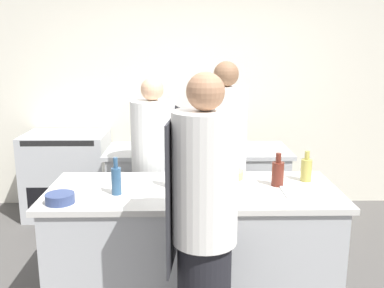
{
  "coord_description": "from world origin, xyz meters",
  "views": [
    {
      "loc": [
        -0.06,
        -2.92,
        1.9
      ],
      "look_at": [
        0.0,
        0.35,
        1.14
      ],
      "focal_mm": 40.0,
      "sensor_mm": 36.0,
      "label": 1
    }
  ],
  "objects": [
    {
      "name": "bottle_sauce",
      "position": [
        -0.01,
        0.24,
        0.97
      ],
      "size": [
        0.09,
        0.09,
        0.19
      ],
      "color": "black",
      "rests_on": "prep_counter"
    },
    {
      "name": "bowl_prep_small",
      "position": [
        -0.87,
        -0.27,
        0.93
      ],
      "size": [
        0.19,
        0.19,
        0.06
      ],
      "color": "navy",
      "rests_on": "prep_counter"
    },
    {
      "name": "chef_at_pass_far",
      "position": [
        0.28,
        0.61,
        0.89
      ],
      "size": [
        0.42,
        0.41,
        1.78
      ],
      "rotation": [
        0.0,
        0.0,
        1.91
      ],
      "color": "black",
      "rests_on": "ground_plane"
    },
    {
      "name": "bottle_vinegar",
      "position": [
        0.62,
        0.06,
        0.99
      ],
      "size": [
        0.09,
        0.09,
        0.25
      ],
      "color": "#5B2319",
      "rests_on": "prep_counter"
    },
    {
      "name": "bowl_ceramic_blue",
      "position": [
        0.29,
        0.25,
        0.92
      ],
      "size": [
        0.21,
        0.21,
        0.06
      ],
      "color": "tan",
      "rests_on": "prep_counter"
    },
    {
      "name": "chef_at_stove",
      "position": [
        -0.33,
        0.73,
        0.81
      ],
      "size": [
        0.44,
        0.43,
        1.63
      ],
      "rotation": [
        0.0,
        0.0,
        -1.29
      ],
      "color": "black",
      "rests_on": "ground_plane"
    },
    {
      "name": "stockpot",
      "position": [
        0.19,
        1.33,
        0.97
      ],
      "size": [
        0.26,
        0.26,
        0.16
      ],
      "color": "#B7BABC",
      "rests_on": "pass_counter"
    },
    {
      "name": "bottle_water",
      "position": [
        -0.16,
        0.04,
        1.01
      ],
      "size": [
        0.09,
        0.09,
        0.28
      ],
      "color": "silver",
      "rests_on": "prep_counter"
    },
    {
      "name": "bottle_wine",
      "position": [
        0.86,
        0.17,
        0.99
      ],
      "size": [
        0.08,
        0.08,
        0.23
      ],
      "color": "#B2A84C",
      "rests_on": "prep_counter"
    },
    {
      "name": "bottle_cooking_oil",
      "position": [
        -0.53,
        -0.11,
        1.0
      ],
      "size": [
        0.07,
        0.07,
        0.26
      ],
      "color": "#2D5175",
      "rests_on": "prep_counter"
    },
    {
      "name": "bowl_mixing_large",
      "position": [
        0.19,
        -0.11,
        0.93
      ],
      "size": [
        0.26,
        0.26,
        0.06
      ],
      "color": "#B7BABC",
      "rests_on": "prep_counter"
    },
    {
      "name": "cutting_board",
      "position": [
        0.8,
        -0.1,
        0.9
      ],
      "size": [
        0.34,
        0.24,
        0.01
      ],
      "color": "white",
      "rests_on": "prep_counter"
    },
    {
      "name": "oven_range",
      "position": [
        -1.39,
        1.75,
        0.47
      ],
      "size": [
        0.9,
        0.65,
        0.95
      ],
      "color": "#B7BABC",
      "rests_on": "ground_plane"
    },
    {
      "name": "pass_counter",
      "position": [
        0.07,
        1.22,
        0.45
      ],
      "size": [
        1.82,
        0.67,
        0.89
      ],
      "color": "#B7BABC",
      "rests_on": "ground_plane"
    },
    {
      "name": "prep_counter",
      "position": [
        0.0,
        0.0,
        0.45
      ],
      "size": [
        2.09,
        0.84,
        0.89
      ],
      "color": "#B7BABC",
      "rests_on": "ground_plane"
    },
    {
      "name": "chef_at_prep_near",
      "position": [
        0.05,
        -0.67,
        0.88
      ],
      "size": [
        0.4,
        0.38,
        1.77
      ],
      "rotation": [
        0.0,
        0.0,
        1.47
      ],
      "color": "black",
      "rests_on": "ground_plane"
    },
    {
      "name": "bottle_olive_oil",
      "position": [
        0.01,
        0.04,
        1.01
      ],
      "size": [
        0.07,
        0.07,
        0.29
      ],
      "color": "#19471E",
      "rests_on": "prep_counter"
    },
    {
      "name": "wall_back",
      "position": [
        0.0,
        2.13,
        1.4
      ],
      "size": [
        8.0,
        0.06,
        2.8
      ],
      "color": "silver",
      "rests_on": "ground_plane"
    }
  ]
}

